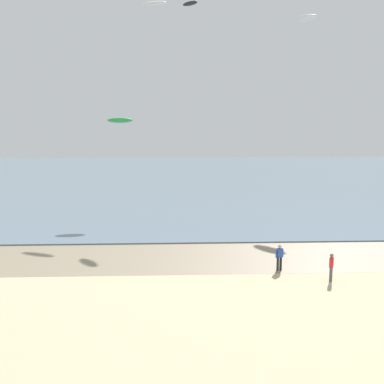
{
  "coord_description": "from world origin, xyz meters",
  "views": [
    {
      "loc": [
        0.81,
        -7.0,
        10.15
      ],
      "look_at": [
        1.63,
        13.15,
        6.76
      ],
      "focal_mm": 45.29,
      "sensor_mm": 36.0,
      "label": 1
    }
  ],
  "objects_px": {
    "person_far_down_beach": "(331,266)",
    "kite_aloft_1": "(306,18)",
    "person_left_flank": "(279,257)",
    "kite_aloft_7": "(190,3)",
    "kite_aloft_5": "(120,120)",
    "kite_aloft_6": "(154,3)"
  },
  "relations": [
    {
      "from": "person_left_flank",
      "to": "kite_aloft_7",
      "type": "xyz_separation_m",
      "value": [
        -4.9,
        22.41,
        20.11
      ]
    },
    {
      "from": "person_left_flank",
      "to": "kite_aloft_7",
      "type": "distance_m",
      "value": 30.51
    },
    {
      "from": "kite_aloft_1",
      "to": "person_far_down_beach",
      "type": "bearing_deg",
      "value": -48.27
    },
    {
      "from": "kite_aloft_6",
      "to": "kite_aloft_7",
      "type": "bearing_deg",
      "value": 170.04
    },
    {
      "from": "kite_aloft_6",
      "to": "kite_aloft_7",
      "type": "xyz_separation_m",
      "value": [
        3.76,
        -2.51,
        -0.49
      ]
    },
    {
      "from": "kite_aloft_6",
      "to": "person_far_down_beach",
      "type": "bearing_deg",
      "value": 136.56
    },
    {
      "from": "kite_aloft_1",
      "to": "person_left_flank",
      "type": "bearing_deg",
      "value": -55.17
    },
    {
      "from": "kite_aloft_1",
      "to": "kite_aloft_7",
      "type": "relative_size",
      "value": 1.34
    },
    {
      "from": "person_far_down_beach",
      "to": "kite_aloft_6",
      "type": "distance_m",
      "value": 35.83
    },
    {
      "from": "person_far_down_beach",
      "to": "kite_aloft_7",
      "type": "height_order",
      "value": "kite_aloft_7"
    },
    {
      "from": "person_far_down_beach",
      "to": "kite_aloft_1",
      "type": "distance_m",
      "value": 32.66
    },
    {
      "from": "person_far_down_beach",
      "to": "kite_aloft_1",
      "type": "bearing_deg",
      "value": 79.4
    },
    {
      "from": "kite_aloft_1",
      "to": "kite_aloft_7",
      "type": "xyz_separation_m",
      "value": [
        -12.46,
        -1.56,
        1.06
      ]
    },
    {
      "from": "kite_aloft_5",
      "to": "kite_aloft_1",
      "type": "bearing_deg",
      "value": 12.59
    },
    {
      "from": "kite_aloft_5",
      "to": "person_left_flank",
      "type": "bearing_deg",
      "value": -61.15
    },
    {
      "from": "person_far_down_beach",
      "to": "kite_aloft_6",
      "type": "bearing_deg",
      "value": 112.76
    },
    {
      "from": "person_left_flank",
      "to": "person_far_down_beach",
      "type": "relative_size",
      "value": 1.0
    },
    {
      "from": "kite_aloft_5",
      "to": "kite_aloft_7",
      "type": "bearing_deg",
      "value": 28.02
    },
    {
      "from": "kite_aloft_5",
      "to": "kite_aloft_6",
      "type": "bearing_deg",
      "value": 60.57
    },
    {
      "from": "person_left_flank",
      "to": "kite_aloft_5",
      "type": "distance_m",
      "value": 23.07
    },
    {
      "from": "kite_aloft_1",
      "to": "kite_aloft_6",
      "type": "xyz_separation_m",
      "value": [
        -16.22,
        0.95,
        1.56
      ]
    },
    {
      "from": "person_left_flank",
      "to": "kite_aloft_6",
      "type": "xyz_separation_m",
      "value": [
        -8.66,
        24.92,
        20.61
      ]
    }
  ]
}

